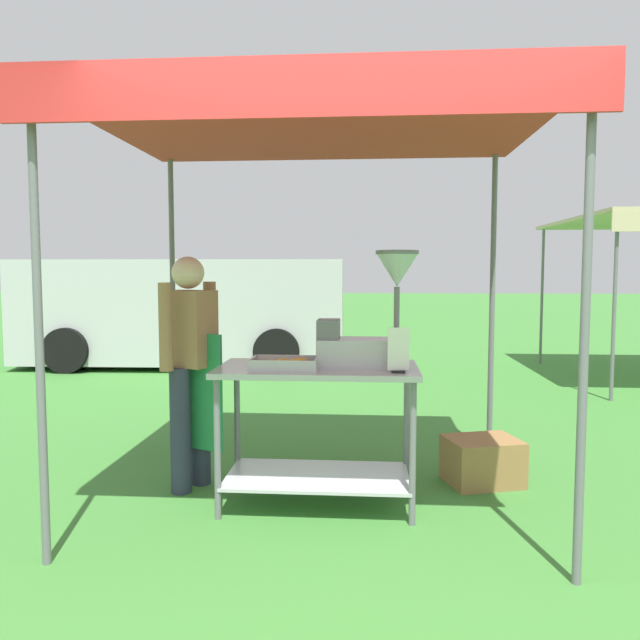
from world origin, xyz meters
TOP-DOWN VIEW (x-y plane):
  - ground_plane at (0.00, 6.00)m, footprint 70.00×70.00m
  - stall_canopy at (-0.22, 1.05)m, footprint 2.86×2.35m
  - donut_cart at (-0.22, 0.96)m, footprint 1.27×0.67m
  - donut_tray at (-0.41, 0.83)m, footprint 0.41×0.27m
  - donut_fryer at (0.12, 0.97)m, footprint 0.63×0.28m
  - menu_sign at (0.28, 0.75)m, footprint 0.13×0.05m
  - vendor at (-1.12, 1.19)m, footprint 0.46×0.52m
  - supply_crate at (0.92, 1.44)m, footprint 0.58×0.52m
  - van_silver at (-2.82, 6.86)m, footprint 5.13×2.23m

SIDE VIEW (x-z plane):
  - ground_plane at x=0.00m, z-range 0.00..0.00m
  - supply_crate at x=0.92m, z-range 0.00..0.32m
  - donut_cart at x=-0.22m, z-range 0.18..1.09m
  - van_silver at x=-2.82m, z-range 0.03..1.72m
  - vendor at x=-1.12m, z-range 0.10..1.71m
  - donut_tray at x=-0.41m, z-range 0.89..0.97m
  - menu_sign at x=0.28m, z-range 0.88..1.16m
  - donut_fryer at x=0.12m, z-range 0.81..1.55m
  - stall_canopy at x=-0.22m, z-range 1.15..3.64m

